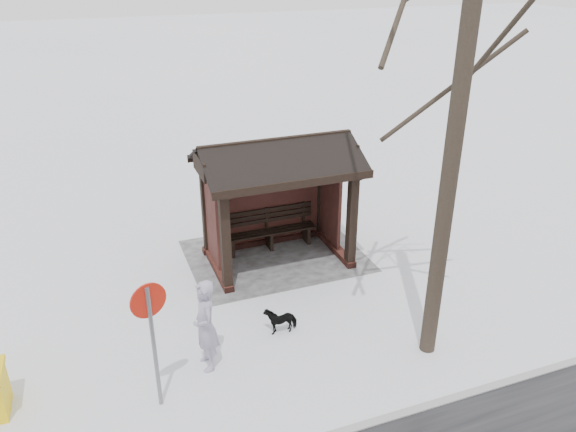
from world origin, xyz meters
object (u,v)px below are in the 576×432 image
object	(u,v)px
bus_shelter	(275,175)
pedestrian	(205,326)
dog	(281,319)
road_sign	(151,320)
tree_near	(472,3)

from	to	relation	value
bus_shelter	pedestrian	xyz separation A→B (m)	(2.50, 3.37, -1.29)
dog	road_sign	xyz separation A→B (m)	(2.55, 1.16, 1.41)
tree_near	dog	world-z (taller)	tree_near
tree_near	pedestrian	bearing A→B (deg)	-13.95
tree_near	road_sign	world-z (taller)	tree_near
bus_shelter	tree_near	distance (m)	6.10
pedestrian	dog	bearing A→B (deg)	105.75
tree_near	pedestrian	size ratio (longest dim) A/B	5.13
tree_near	dog	distance (m)	6.54
tree_near	pedestrian	distance (m)	6.69
dog	road_sign	world-z (taller)	road_sign
bus_shelter	pedestrian	size ratio (longest dim) A/B	2.05
dog	pedestrian	bearing A→B (deg)	-71.41
dog	road_sign	size ratio (longest dim) A/B	0.27
bus_shelter	road_sign	xyz separation A→B (m)	(3.45, 4.00, -0.49)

